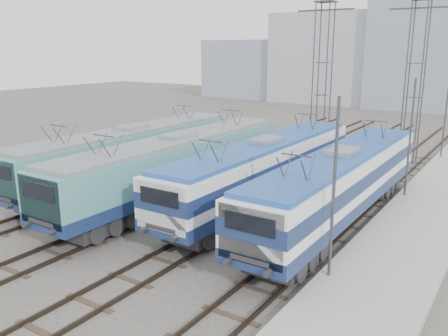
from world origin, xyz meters
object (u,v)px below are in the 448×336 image
catenary_tower_east (415,75)px  locomotive_center_right (264,166)px  locomotive_far_left (130,152)px  mast_mid (410,141)px  locomotive_far_right (340,181)px  catenary_tower_west (322,74)px  mast_rear (445,116)px  mast_front (334,194)px  locomotive_center_left (176,163)px

catenary_tower_east → locomotive_center_right: bearing=-105.4°
locomotive_far_left → locomotive_center_right: locomotive_far_left is taller
locomotive_far_left → mast_mid: (15.35, 6.58, 1.25)m
locomotive_far_right → catenary_tower_west: size_ratio=1.49×
locomotive_center_right → mast_rear: mast_rear is taller
mast_front → locomotive_center_left: bearing=157.6°
locomotive_center_left → locomotive_far_right: bearing=9.4°
catenary_tower_west → locomotive_far_left: bearing=-114.8°
locomotive_center_left → mast_mid: bearing=34.8°
locomotive_far_right → catenary_tower_west: 16.18m
locomotive_far_right → mast_rear: size_ratio=2.55×
locomotive_center_left → mast_front: bearing=-22.4°
locomotive_center_left → catenary_tower_west: bearing=81.8°
catenary_tower_west → catenary_tower_east: size_ratio=1.00×
locomotive_center_right → catenary_tower_east: bearing=74.6°
mast_mid → locomotive_center_left: bearing=-145.2°
locomotive_far_right → catenary_tower_east: catenary_tower_east is taller
locomotive_center_right → mast_front: bearing=-45.9°
catenary_tower_west → catenary_tower_east: 6.80m
mast_rear → catenary_tower_west: bearing=-155.1°
locomotive_center_left → catenary_tower_east: bearing=63.5°
locomotive_center_left → catenary_tower_west: 16.29m
mast_mid → catenary_tower_west: bearing=137.1°
catenary_tower_west → mast_mid: bearing=-42.9°
locomotive_center_left → mast_mid: mast_mid is taller
locomotive_center_left → catenary_tower_east: (8.75, 17.53, 4.36)m
locomotive_far_left → locomotive_center_right: 9.07m
locomotive_far_right → mast_mid: mast_mid is taller
locomotive_far_left → mast_rear: size_ratio=2.58×
locomotive_far_left → locomotive_center_right: bearing=7.2°
catenary_tower_west → locomotive_center_right: bearing=-80.5°
locomotive_far_left → mast_front: (15.35, -5.42, 1.25)m
catenary_tower_west → catenary_tower_east: (6.50, 2.00, 0.00)m
mast_rear → mast_mid: bearing=-90.0°
catenary_tower_east → mast_front: 22.32m
locomotive_center_right → mast_mid: size_ratio=2.55×
mast_mid → mast_rear: 12.00m
locomotive_far_right → catenary_tower_east: 16.63m
locomotive_far_left → mast_front: bearing=-19.4°
catenary_tower_west → mast_rear: (8.60, 4.00, -3.14)m
catenary_tower_east → mast_front: (2.10, -22.00, -3.14)m
locomotive_far_left → mast_front: mast_front is taller
locomotive_far_right → catenary_tower_east: size_ratio=1.49×
locomotive_center_right → mast_front: (6.35, -6.55, 1.22)m
mast_front → mast_rear: bearing=90.0°
locomotive_center_right → catenary_tower_east: (4.25, 15.45, 4.37)m
catenary_tower_west → catenary_tower_east: same height
locomotive_center_left → mast_front: (10.85, -4.47, 1.22)m
catenary_tower_east → mast_front: bearing=-84.5°
mast_front → mast_mid: same height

